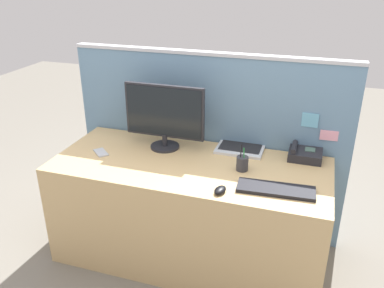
% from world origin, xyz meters
% --- Properties ---
extents(ground_plane, '(10.00, 10.00, 0.00)m').
position_xyz_m(ground_plane, '(0.00, 0.00, 0.00)').
color(ground_plane, slate).
extents(desk, '(1.83, 0.78, 0.74)m').
position_xyz_m(desk, '(0.00, 0.00, 0.37)').
color(desk, tan).
rests_on(desk, ground_plane).
extents(cubicle_divider, '(2.05, 0.08, 1.40)m').
position_xyz_m(cubicle_divider, '(0.00, 0.43, 0.70)').
color(cubicle_divider, '#6084A3').
rests_on(cubicle_divider, ground_plane).
extents(desktop_monitor, '(0.58, 0.21, 0.46)m').
position_xyz_m(desktop_monitor, '(-0.25, 0.19, 0.99)').
color(desktop_monitor, '#232328').
rests_on(desktop_monitor, desk).
extents(laptop, '(0.33, 0.28, 0.21)m').
position_xyz_m(laptop, '(0.27, 0.36, 0.79)').
color(laptop, silver).
rests_on(laptop, desk).
extents(desk_phone, '(0.22, 0.19, 0.10)m').
position_xyz_m(desk_phone, '(0.72, 0.31, 0.78)').
color(desk_phone, '#232328').
rests_on(desk_phone, desk).
extents(keyboard_main, '(0.46, 0.18, 0.02)m').
position_xyz_m(keyboard_main, '(0.59, -0.18, 0.75)').
color(keyboard_main, black).
rests_on(keyboard_main, desk).
extents(computer_mouse_right_hand, '(0.08, 0.11, 0.03)m').
position_xyz_m(computer_mouse_right_hand, '(0.28, -0.30, 0.76)').
color(computer_mouse_right_hand, black).
rests_on(computer_mouse_right_hand, desk).
extents(pen_cup, '(0.08, 0.08, 0.18)m').
position_xyz_m(pen_cup, '(0.35, 0.02, 0.79)').
color(pen_cup, '#333338').
rests_on(pen_cup, desk).
extents(cell_phone_silver_slab, '(0.15, 0.14, 0.01)m').
position_xyz_m(cell_phone_silver_slab, '(-0.64, -0.04, 0.75)').
color(cell_phone_silver_slab, '#B7BAC1').
rests_on(cell_phone_silver_slab, desk).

